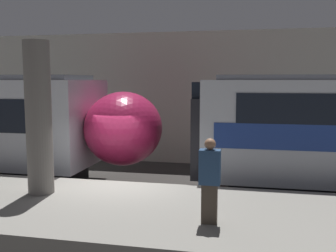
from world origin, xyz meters
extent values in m
plane|color=#33302D|center=(0.00, 0.00, 0.00)|extent=(120.00, 120.00, 0.00)
cube|color=gray|center=(0.00, -1.90, 0.45)|extent=(40.00, 3.80, 0.91)
cube|color=#B2AD9E|center=(0.00, 6.82, 2.75)|extent=(50.00, 0.15, 5.50)
cylinder|color=slate|center=(-1.46, -1.39, 2.64)|extent=(0.59, 0.59, 3.48)
ellipsoid|color=#B21E4C|center=(-0.70, 2.31, 1.99)|extent=(2.42, 2.83, 2.32)
sphere|color=#F2EFCC|center=(0.25, 2.31, 1.57)|extent=(0.20, 0.20, 0.20)
cube|color=black|center=(1.80, 2.31, 1.90)|extent=(0.25, 3.02, 2.21)
cube|color=black|center=(1.80, 2.31, 3.01)|extent=(0.25, 2.71, 0.88)
sphere|color=#EA4C42|center=(1.64, 1.62, 1.52)|extent=(0.18, 0.18, 0.18)
sphere|color=#EA4C42|center=(1.64, 3.00, 1.52)|extent=(0.18, 0.18, 0.18)
cube|color=#473D33|center=(2.55, -2.51, 1.27)|extent=(0.28, 0.20, 0.72)
cube|color=navy|center=(2.55, -2.51, 1.95)|extent=(0.38, 0.24, 0.63)
sphere|color=#9E7051|center=(2.55, -2.51, 2.36)|extent=(0.20, 0.20, 0.20)
camera|label=1|loc=(3.27, -9.43, 3.49)|focal=42.00mm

